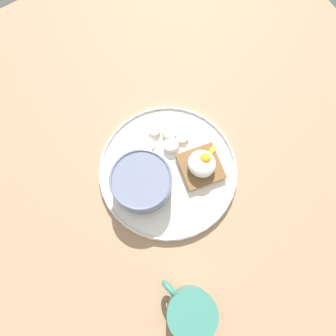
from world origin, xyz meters
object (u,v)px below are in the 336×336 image
(poached_egg, at_px, (202,163))
(banana_slice_back, at_px, (149,145))
(oatmeal_bowl, at_px, (142,182))
(banana_slice_left, at_px, (155,130))
(toast_slice, at_px, (201,167))
(banana_slice_front, at_px, (171,145))
(banana_slice_inner, at_px, (169,133))
(coffee_mug, at_px, (191,312))
(banana_slice_right, at_px, (182,137))

(poached_egg, bearing_deg, banana_slice_back, 34.84)
(oatmeal_bowl, height_order, banana_slice_left, oatmeal_bowl)
(oatmeal_bowl, bearing_deg, banana_slice_left, -43.21)
(oatmeal_bowl, distance_m, poached_egg, 0.13)
(toast_slice, distance_m, banana_slice_left, 0.13)
(banana_slice_front, bearing_deg, banana_slice_left, 14.09)
(poached_egg, relative_size, banana_slice_front, 2.28)
(banana_slice_back, bearing_deg, toast_slice, -145.91)
(toast_slice, height_order, banana_slice_inner, banana_slice_inner)
(toast_slice, relative_size, banana_slice_back, 2.51)
(toast_slice, relative_size, banana_slice_left, 3.84)
(oatmeal_bowl, height_order, banana_slice_inner, oatmeal_bowl)
(poached_egg, distance_m, coffee_mug, 0.29)
(banana_slice_front, bearing_deg, banana_slice_right, -81.81)
(banana_slice_inner, bearing_deg, banana_slice_right, -138.57)
(toast_slice, relative_size, coffee_mug, 0.82)
(oatmeal_bowl, xyz_separation_m, banana_slice_back, (0.07, -0.06, -0.03))
(toast_slice, relative_size, banana_slice_right, 2.89)
(banana_slice_inner, xyz_separation_m, coffee_mug, (-0.33, 0.16, 0.02))
(banana_slice_front, xyz_separation_m, banana_slice_inner, (0.03, -0.01, -0.00))
(banana_slice_inner, bearing_deg, coffee_mug, 153.96)
(oatmeal_bowl, xyz_separation_m, banana_slice_inner, (0.07, -0.11, -0.02))
(toast_slice, xyz_separation_m, banana_slice_front, (0.08, 0.03, 0.00))
(banana_slice_front, relative_size, coffee_mug, 0.29)
(banana_slice_right, bearing_deg, banana_slice_front, 98.19)
(poached_egg, bearing_deg, banana_slice_right, -1.90)
(banana_slice_front, relative_size, banana_slice_right, 1.04)
(coffee_mug, bearing_deg, banana_slice_front, -26.31)
(banana_slice_front, relative_size, banana_slice_left, 1.38)
(banana_slice_inner, bearing_deg, oatmeal_bowl, 122.27)
(poached_egg, height_order, coffee_mug, coffee_mug)
(toast_slice, bearing_deg, banana_slice_left, 17.67)
(poached_egg, relative_size, banana_slice_back, 2.05)
(toast_slice, bearing_deg, oatmeal_bowl, 75.77)
(poached_egg, xyz_separation_m, banana_slice_inner, (0.10, 0.02, -0.02))
(oatmeal_bowl, distance_m, banana_slice_left, 0.13)
(banana_slice_left, height_order, banana_slice_back, same)
(banana_slice_left, relative_size, banana_slice_back, 0.65)
(banana_slice_inner, bearing_deg, poached_egg, -170.30)
(coffee_mug, bearing_deg, toast_slice, -37.88)
(toast_slice, distance_m, banana_slice_back, 0.13)
(toast_slice, bearing_deg, banana_slice_front, 19.97)
(poached_egg, height_order, banana_slice_front, poached_egg)
(poached_egg, relative_size, banana_slice_right, 2.36)
(banana_slice_left, bearing_deg, poached_egg, -161.60)
(oatmeal_bowl, xyz_separation_m, toast_slice, (-0.03, -0.13, -0.02))
(oatmeal_bowl, relative_size, poached_egg, 1.53)
(banana_slice_left, bearing_deg, toast_slice, -162.33)
(toast_slice, xyz_separation_m, banana_slice_back, (0.10, 0.07, -0.00))
(banana_slice_front, bearing_deg, banana_slice_back, 56.83)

